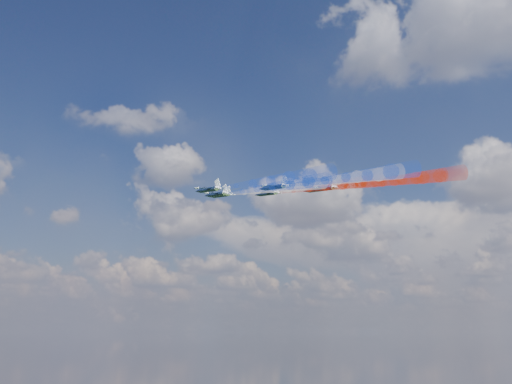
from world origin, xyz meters
The scene contains 16 objects.
jet_lead centered at (-16.57, 23.75, 132.15)m, with size 9.20×11.50×3.07m, color black, non-canonical shape.
trail_lead centered at (6.62, 18.26, 129.93)m, with size 3.83×37.70×3.83m, color white, non-canonical shape.
jet_inner_left centered at (-10.15, 14.08, 129.76)m, with size 9.20×11.50×3.07m, color black, non-canonical shape.
trail_inner_left centered at (13.04, 8.58, 127.55)m, with size 3.83×37.70×3.83m, color blue, non-canonical shape.
jet_inner_right centered at (-4.31, 31.45, 132.48)m, with size 9.20×11.50×3.07m, color black, non-canonical shape.
trail_inner_right centered at (18.88, 25.96, 130.27)m, with size 3.83×37.70×3.83m, color red, non-canonical shape.
jet_outer_left centered at (-1.68, 0.38, 127.25)m, with size 9.20×11.50×3.07m, color black, non-canonical shape.
trail_outer_left centered at (21.50, -5.12, 125.03)m, with size 3.83×37.70×3.83m, color blue, non-canonical shape.
jet_center_third centered at (5.24, 20.68, 130.81)m, with size 9.20×11.50×3.07m, color black, non-canonical shape.
trail_center_third centered at (28.43, 15.18, 128.59)m, with size 3.83×37.70×3.83m, color white, non-canonical shape.
jet_outer_right centered at (10.04, 37.22, 132.83)m, with size 9.20×11.50×3.07m, color black, non-canonical shape.
trail_outer_right centered at (33.22, 31.73, 130.61)m, with size 3.83×37.70×3.83m, color red, non-canonical shape.
jet_rear_left centered at (13.25, 8.83, 127.47)m, with size 9.20×11.50×3.07m, color black, non-canonical shape.
trail_rear_left centered at (36.43, 3.34, 125.25)m, with size 3.83×37.70×3.83m, color blue, non-canonical shape.
jet_rear_right centered at (17.50, 27.47, 130.13)m, with size 9.20×11.50×3.07m, color black, non-canonical shape.
trail_rear_right centered at (40.68, 21.98, 127.91)m, with size 3.83×37.70×3.83m, color red, non-canonical shape.
Camera 1 is at (95.31, -114.31, 91.03)m, focal length 41.45 mm.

